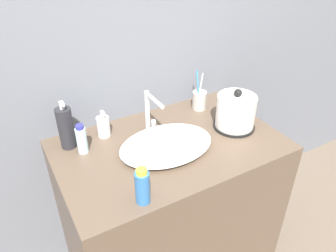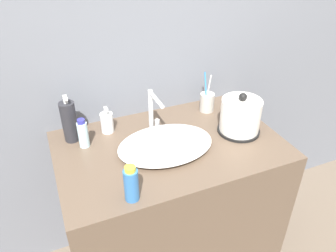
{
  "view_description": "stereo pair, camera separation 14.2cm",
  "coord_description": "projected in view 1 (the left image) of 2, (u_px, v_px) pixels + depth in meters",
  "views": [
    {
      "loc": [
        -0.6,
        -0.72,
        1.7
      ],
      "look_at": [
        -0.01,
        0.32,
        0.93
      ],
      "focal_mm": 35.0,
      "sensor_mm": 36.0,
      "label": 1
    },
    {
      "loc": [
        -0.47,
        -0.78,
        1.7
      ],
      "look_at": [
        -0.01,
        0.32,
        0.93
      ],
      "focal_mm": 35.0,
      "sensor_mm": 36.0,
      "label": 2
    }
  ],
  "objects": [
    {
      "name": "lotion_bottle",
      "position": [
        66.0,
        128.0,
        1.41
      ],
      "size": [
        0.07,
        0.07,
        0.23
      ],
      "color": "#28282D",
      "rests_on": "vanity_counter"
    },
    {
      "name": "electric_kettle",
      "position": [
        235.0,
        113.0,
        1.56
      ],
      "size": [
        0.2,
        0.2,
        0.2
      ],
      "color": "black",
      "rests_on": "vanity_counter"
    },
    {
      "name": "toothbrush_cup",
      "position": [
        199.0,
        100.0,
        1.73
      ],
      "size": [
        0.07,
        0.07,
        0.22
      ],
      "color": "#B7B2A8",
      "rests_on": "vanity_counter"
    },
    {
      "name": "shampoo_bottle",
      "position": [
        142.0,
        187.0,
        1.15
      ],
      "size": [
        0.05,
        0.05,
        0.15
      ],
      "color": "#3370B7",
      "rests_on": "vanity_counter"
    },
    {
      "name": "wall_back",
      "position": [
        133.0,
        21.0,
        1.48
      ],
      "size": [
        6.0,
        0.04,
        2.6
      ],
      "color": "slate",
      "rests_on": "ground_plane"
    },
    {
      "name": "hand_cream_bottle",
      "position": [
        103.0,
        126.0,
        1.51
      ],
      "size": [
        0.06,
        0.06,
        0.13
      ],
      "color": "white",
      "rests_on": "vanity_counter"
    },
    {
      "name": "mouthwash_bottle",
      "position": [
        82.0,
        139.0,
        1.4
      ],
      "size": [
        0.05,
        0.05,
        0.14
      ],
      "color": "silver",
      "rests_on": "vanity_counter"
    },
    {
      "name": "vanity_counter",
      "position": [
        170.0,
        209.0,
        1.71
      ],
      "size": [
        1.01,
        0.64,
        0.83
      ],
      "color": "brown",
      "rests_on": "ground_plane"
    },
    {
      "name": "faucet",
      "position": [
        150.0,
        110.0,
        1.51
      ],
      "size": [
        0.06,
        0.16,
        0.2
      ],
      "color": "silver",
      "rests_on": "vanity_counter"
    },
    {
      "name": "sink_basin",
      "position": [
        166.0,
        144.0,
        1.44
      ],
      "size": [
        0.43,
        0.31,
        0.05
      ],
      "color": "white",
      "rests_on": "vanity_counter"
    }
  ]
}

